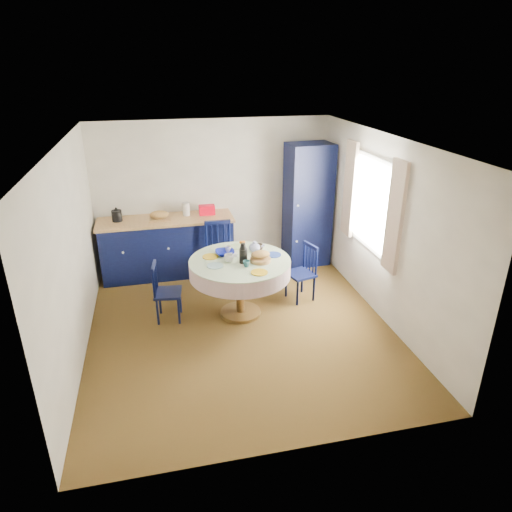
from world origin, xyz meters
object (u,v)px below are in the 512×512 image
Objects in this scene: pantry_cabinet at (308,206)px; chair_left at (165,291)px; kitchen_counter at (168,246)px; dining_table at (240,268)px; mug_a at (229,258)px; mug_b at (246,264)px; mug_c at (259,247)px; mug_d at (228,249)px; cobalt_bowl at (225,253)px; chair_far at (220,254)px; chair_right at (303,272)px.

pantry_cabinet is 2.97m from chair_left.
chair_left is at bearing -94.86° from kitchen_counter.
dining_table is 0.24m from mug_a.
mug_c is (0.29, 0.52, 0.00)m from mug_b.
dining_table is (0.93, -1.60, 0.22)m from kitchen_counter.
pantry_cabinet is at bearing -1.89° from kitchen_counter.
mug_b is (0.20, -0.22, -0.01)m from mug_a.
chair_left is (-1.04, 0.11, -0.29)m from dining_table.
mug_d is at bearing -58.38° from kitchen_counter.
cobalt_bowl is (-0.06, -0.09, -0.01)m from mug_d.
pantry_cabinet is 16.60× the size of mug_a.
kitchen_counter is 1.04× the size of pantry_cabinet.
chair_far is 1.38m from chair_right.
dining_table reaches higher than mug_d.
dining_table is 0.33m from cobalt_bowl.
pantry_cabinet reaches higher than cobalt_bowl.
mug_a is (0.77, -1.61, 0.40)m from kitchen_counter.
mug_a is at bearing -175.86° from dining_table.
dining_table is at bearing -69.39° from mug_d.
kitchen_counter reaches higher than mug_b.
chair_far is 1.19× the size of chair_right.
chair_right is at bearing -33.07° from chair_far.
chair_right is at bearing -35.31° from kitchen_counter.
kitchen_counter is at bearing 3.41° from chair_left.
chair_far reaches higher than cobalt_bowl.
mug_d reaches higher than mug_b.
chair_right is at bearing 2.27° from cobalt_bowl.
mug_d is at bearing 105.90° from mug_b.
mug_c is at bearing -136.69° from pantry_cabinet.
dining_table is at bearing 99.25° from mug_b.
kitchen_counter is 2.48m from pantry_cabinet.
pantry_cabinet is at bearing 143.27° from chair_right.
pantry_cabinet reaches higher than mug_b.
cobalt_bowl is at bearing -123.80° from mug_d.
dining_table is at bearing -88.25° from chair_left.
kitchen_counter is 2.60× the size of chair_left.
chair_left is 7.15× the size of mug_c.
mug_c is 1.25× the size of mug_d.
mug_d is at bearing 176.75° from mug_c.
dining_table is at bearing 4.14° from mug_a.
chair_far reaches higher than chair_left.
mug_d is at bearing -146.53° from pantry_cabinet.
kitchen_counter is 1.62m from cobalt_bowl.
chair_far is (0.90, 0.93, 0.09)m from chair_left.
mug_b is (1.08, -0.34, 0.46)m from chair_left.
chair_left is (-0.11, -1.49, -0.07)m from kitchen_counter.
kitchen_counter is 1.86m from mug_c.
mug_a is 0.23m from cobalt_bowl.
chair_left is at bearing 174.18° from dining_table.
mug_d is 0.35× the size of cobalt_bowl.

